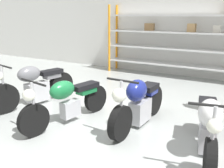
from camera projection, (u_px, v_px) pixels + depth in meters
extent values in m
plane|color=#9EA3A0|center=(102.00, 124.00, 4.78)|extent=(30.00, 30.00, 0.00)
cube|color=silver|center=(178.00, 22.00, 8.29)|extent=(30.00, 0.08, 3.60)
cylinder|color=orange|center=(109.00, 39.00, 9.03)|extent=(0.08, 0.08, 2.37)
cylinder|color=orange|center=(117.00, 38.00, 9.49)|extent=(0.08, 0.08, 2.37)
cube|color=silver|center=(177.00, 65.00, 8.28)|extent=(4.92, 0.55, 0.05)
cube|color=silver|center=(178.00, 49.00, 8.13)|extent=(4.92, 0.55, 0.05)
cube|color=silver|center=(179.00, 32.00, 7.99)|extent=(4.92, 0.55, 0.05)
cube|color=silver|center=(181.00, 15.00, 7.85)|extent=(4.92, 0.55, 0.05)
cube|color=#A87F51|center=(150.00, 27.00, 8.61)|extent=(0.33, 0.23, 0.24)
cube|color=tan|center=(192.00, 28.00, 7.79)|extent=(0.24, 0.25, 0.26)
cube|color=silver|center=(217.00, 29.00, 7.47)|extent=(0.23, 0.21, 0.22)
cylinder|color=black|center=(4.00, 99.00, 5.25)|extent=(0.28, 0.65, 0.64)
cylinder|color=black|center=(61.00, 84.00, 6.33)|extent=(0.28, 0.65, 0.64)
cube|color=#ADADB2|center=(37.00, 92.00, 5.83)|extent=(0.38, 0.56, 0.43)
ellipsoid|color=slate|center=(29.00, 74.00, 5.59)|extent=(0.40, 0.60, 0.35)
cube|color=black|center=(51.00, 72.00, 6.02)|extent=(0.35, 0.61, 0.10)
cube|color=slate|center=(52.00, 75.00, 6.06)|extent=(0.28, 0.44, 0.12)
cylinder|color=#ADADB2|center=(3.00, 82.00, 5.17)|extent=(0.06, 0.06, 0.70)
cylinder|color=black|center=(2.00, 66.00, 5.10)|extent=(0.73, 0.18, 0.04)
cylinder|color=black|center=(34.00, 120.00, 4.24)|extent=(0.21, 0.59, 0.58)
cylinder|color=black|center=(96.00, 98.00, 5.34)|extent=(0.21, 0.59, 0.58)
cube|color=#ADADB2|center=(70.00, 109.00, 4.83)|extent=(0.25, 0.41, 0.32)
ellipsoid|color=#196B38|center=(62.00, 90.00, 4.60)|extent=(0.38, 0.58, 0.34)
cube|color=black|center=(85.00, 86.00, 5.04)|extent=(0.34, 0.62, 0.10)
cube|color=#196B38|center=(86.00, 90.00, 5.08)|extent=(0.27, 0.44, 0.12)
cylinder|color=#ADADB2|center=(33.00, 102.00, 4.16)|extent=(0.06, 0.06, 0.66)
sphere|color=silver|center=(29.00, 95.00, 4.08)|extent=(0.20, 0.20, 0.20)
cylinder|color=black|center=(33.00, 82.00, 4.10)|extent=(0.68, 0.16, 0.04)
cylinder|color=black|center=(120.00, 123.00, 4.10)|extent=(0.16, 0.60, 0.60)
cylinder|color=black|center=(154.00, 100.00, 5.21)|extent=(0.16, 0.60, 0.60)
cube|color=#ADADB2|center=(140.00, 111.00, 4.70)|extent=(0.27, 0.52, 0.42)
ellipsoid|color=navy|center=(137.00, 90.00, 4.45)|extent=(0.35, 0.52, 0.39)
cube|color=black|center=(148.00, 87.00, 4.87)|extent=(0.29, 0.48, 0.10)
cube|color=navy|center=(149.00, 91.00, 4.94)|extent=(0.25, 0.34, 0.12)
cylinder|color=#ADADB2|center=(121.00, 102.00, 4.02)|extent=(0.05, 0.05, 0.71)
sphere|color=silver|center=(119.00, 95.00, 3.93)|extent=(0.23, 0.23, 0.23)
cylinder|color=black|center=(122.00, 81.00, 3.95)|extent=(0.58, 0.06, 0.04)
cylinder|color=black|center=(210.00, 160.00, 3.08)|extent=(0.24, 0.58, 0.56)
cylinder|color=black|center=(205.00, 118.00, 4.34)|extent=(0.24, 0.58, 0.56)
cube|color=#ADADB2|center=(207.00, 136.00, 3.76)|extent=(0.32, 0.51, 0.40)
ellipsoid|color=silver|center=(210.00, 113.00, 3.49)|extent=(0.45, 0.61, 0.40)
cube|color=black|center=(208.00, 104.00, 4.03)|extent=(0.39, 0.59, 0.10)
cube|color=silver|center=(208.00, 109.00, 4.06)|extent=(0.31, 0.42, 0.12)
cylinder|color=#ADADB2|center=(213.00, 134.00, 3.00)|extent=(0.06, 0.06, 0.70)
sphere|color=silver|center=(214.00, 126.00, 2.90)|extent=(0.18, 0.18, 0.18)
cylinder|color=black|center=(216.00, 106.00, 2.94)|extent=(0.62, 0.17, 0.04)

